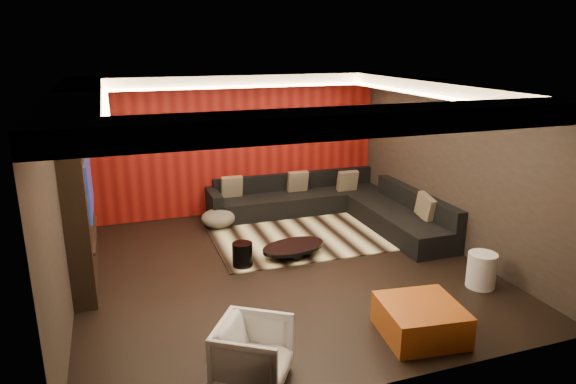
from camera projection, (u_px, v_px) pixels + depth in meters
name	position (u px, v px, depth m)	size (l,w,h in m)	color
floor	(283.00, 269.00, 7.98)	(6.00, 6.00, 0.02)	black
ceiling	(282.00, 85.00, 7.18)	(6.00, 6.00, 0.02)	silver
wall_back	(234.00, 145.00, 10.31)	(6.00, 0.02, 2.80)	black
wall_left	(62.00, 202.00, 6.63)	(0.02, 6.00, 2.80)	black
wall_right	(453.00, 166.00, 8.53)	(0.02, 6.00, 2.80)	black
red_feature_wall	(235.00, 145.00, 10.27)	(5.98, 0.05, 2.78)	#6B0C0A
soffit_back	(236.00, 80.00, 9.66)	(6.00, 0.60, 0.22)	silver
soffit_front	(374.00, 120.00, 4.77)	(6.00, 0.60, 0.22)	silver
soffit_left	(76.00, 101.00, 6.36)	(0.60, 4.80, 0.22)	silver
soffit_right	(444.00, 88.00, 8.07)	(0.60, 4.80, 0.22)	silver
cove_back	(241.00, 87.00, 9.38)	(4.80, 0.08, 0.04)	#FFD899
cove_front	(358.00, 125.00, 5.11)	(4.80, 0.08, 0.04)	#FFD899
cove_left	(106.00, 107.00, 6.50)	(0.08, 4.80, 0.04)	#FFD899
cove_right	(425.00, 95.00, 7.99)	(0.08, 4.80, 0.04)	#FFD899
tv_surround	(80.00, 209.00, 7.31)	(0.30, 2.00, 2.20)	black
tv_screen	(89.00, 185.00, 7.26)	(0.04, 1.30, 0.80)	black
tv_shelf	(95.00, 234.00, 7.47)	(0.04, 1.60, 0.04)	black
rug	(316.00, 227.00, 9.74)	(4.00, 3.00, 0.02)	beige
coffee_table	(293.00, 251.00, 8.38)	(1.11, 1.11, 0.19)	black
drum_stool	(242.00, 254.00, 7.99)	(0.32, 0.32, 0.37)	black
striped_pouf	(218.00, 218.00, 9.67)	(0.63, 0.63, 0.35)	#B3A78B
white_side_table	(482.00, 270.00, 7.33)	(0.41, 0.41, 0.51)	silver
orange_ottoman	(420.00, 320.00, 6.12)	(0.91, 0.91, 0.40)	#8C3912
armchair	(253.00, 353.00, 5.25)	(0.71, 0.73, 0.67)	white
sectional_sofa	(335.00, 206.00, 10.14)	(3.65, 3.50, 0.75)	black
throw_pillows	(322.00, 188.00, 10.10)	(3.17, 2.74, 0.50)	#BCAB8A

